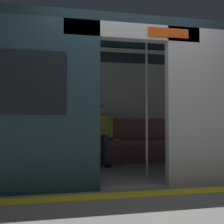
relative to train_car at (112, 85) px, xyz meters
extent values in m
plane|color=gray|center=(-0.06, 1.08, -1.46)|extent=(60.00, 60.00, 0.00)
cube|color=yellow|center=(-0.06, 1.38, -1.46)|extent=(8.00, 0.24, 0.01)
cube|color=#ADAFB5|center=(-0.96, 1.10, -0.40)|extent=(0.90, 0.12, 2.12)
cube|color=black|center=(-0.96, 1.11, -0.15)|extent=(0.50, 0.02, 0.55)
cube|color=black|center=(1.36, 1.16, -0.15)|extent=(1.10, 0.02, 0.76)
cube|color=#ADAFB5|center=(-0.06, 1.08, 0.56)|extent=(1.81, 0.16, 0.20)
cube|color=#BF3F0C|center=(-0.51, 1.17, 0.56)|extent=(0.56, 0.02, 0.12)
cube|color=#15272E|center=(-0.06, -0.08, 0.72)|extent=(6.40, 2.48, 0.12)
cube|color=gray|center=(-0.06, -0.08, -1.45)|extent=(6.08, 2.32, 0.01)
cube|color=silver|center=(-0.06, -1.24, -0.40)|extent=(6.08, 0.10, 2.12)
cube|color=#935156|center=(-0.06, -1.18, -0.77)|extent=(3.52, 0.06, 0.45)
cube|color=white|center=(-0.06, -0.08, 0.63)|extent=(4.48, 0.16, 0.03)
cube|color=gray|center=(-0.06, 1.08, -1.45)|extent=(0.90, 0.19, 0.01)
cube|color=#935156|center=(-0.06, -0.96, -1.04)|extent=(3.34, 0.44, 0.09)
cube|color=brown|center=(-0.06, -0.76, -1.27)|extent=(3.34, 0.04, 0.37)
cube|color=#D8CC4C|center=(0.08, -0.94, -0.75)|extent=(0.38, 0.23, 0.50)
sphere|color=beige|center=(0.08, -0.94, -0.40)|extent=(0.21, 0.21, 0.21)
sphere|color=#997F59|center=(0.08, -0.95, -0.37)|extent=(0.19, 0.19, 0.19)
cylinder|color=#D8CC4C|center=(-0.15, -0.91, -0.72)|extent=(0.08, 0.08, 0.44)
cylinder|color=#D8CC4C|center=(0.32, -0.92, -0.72)|extent=(0.08, 0.08, 0.44)
cylinder|color=#38334C|center=(-0.01, -0.74, -0.95)|extent=(0.14, 0.40, 0.14)
cylinder|color=#38334C|center=(0.17, -0.74, -0.95)|extent=(0.14, 0.40, 0.14)
cylinder|color=#38334C|center=(0.00, -0.54, -1.21)|extent=(0.10, 0.10, 0.42)
cylinder|color=#38334C|center=(0.18, -0.54, -1.21)|extent=(0.10, 0.10, 0.42)
cube|color=black|center=(0.00, -0.49, -1.43)|extent=(0.10, 0.22, 0.06)
cube|color=black|center=(0.18, -0.49, -1.43)|extent=(0.10, 0.22, 0.06)
cube|color=black|center=(0.45, -0.95, -0.91)|extent=(0.26, 0.14, 0.17)
cube|color=black|center=(0.45, -0.88, -0.92)|extent=(0.02, 0.01, 0.14)
cube|color=silver|center=(-0.27, -0.93, -0.98)|extent=(0.20, 0.25, 0.03)
cylinder|color=silver|center=(0.34, 0.56, -0.41)|extent=(0.04, 0.04, 2.10)
cylinder|color=silver|center=(-0.45, 0.46, -0.41)|extent=(0.04, 0.04, 2.10)
camera|label=1|loc=(0.92, 4.43, -0.59)|focal=43.02mm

